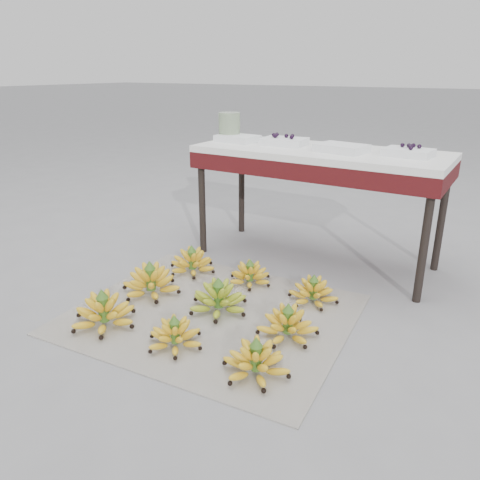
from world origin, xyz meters
The scene contains 17 objects.
ground centered at (0.00, 0.00, 0.00)m, with size 60.00×60.00×0.00m, color gray.
newspaper_mat centered at (-0.06, -0.02, 0.00)m, with size 1.25×1.05×0.01m, color silver.
bunch_front_left centered at (-0.41, -0.35, 0.07)m, with size 0.36×0.36×0.18m.
bunch_front_center centered at (-0.03, -0.32, 0.06)m, with size 0.25×0.25×0.14m.
bunch_front_right centered at (0.35, -0.31, 0.06)m, with size 0.28×0.28×0.16m.
bunch_mid_left centered at (-0.44, 0.00, 0.07)m, with size 0.36×0.36×0.18m.
bunch_mid_center centered at (-0.05, 0.02, 0.07)m, with size 0.30×0.30×0.17m.
bunch_mid_right centered at (0.33, -0.01, 0.06)m, with size 0.30×0.30×0.16m.
bunch_back_left centered at (-0.43, 0.33, 0.06)m, with size 0.28×0.28×0.16m.
bunch_back_center centered at (-0.07, 0.36, 0.05)m, with size 0.31×0.31×0.14m.
bunch_back_right centered at (0.30, 0.34, 0.06)m, with size 0.27×0.27×0.15m.
vendor_table centered at (0.08, 0.86, 0.59)m, with size 1.39×0.56×0.67m.
tray_far_left centered at (-0.46, 0.86, 0.69)m, with size 0.26×0.20×0.04m.
tray_left centered at (-0.15, 0.89, 0.69)m, with size 0.26×0.20×0.06m.
tray_right centered at (0.22, 0.82, 0.69)m, with size 0.28×0.23×0.04m.
tray_far_right centered at (0.55, 0.88, 0.69)m, with size 0.25×0.19×0.06m.
glass_jar centered at (-0.54, 0.89, 0.75)m, with size 0.13×0.13×0.17m, color beige.
Camera 1 is at (1.07, -1.61, 1.09)m, focal length 35.00 mm.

